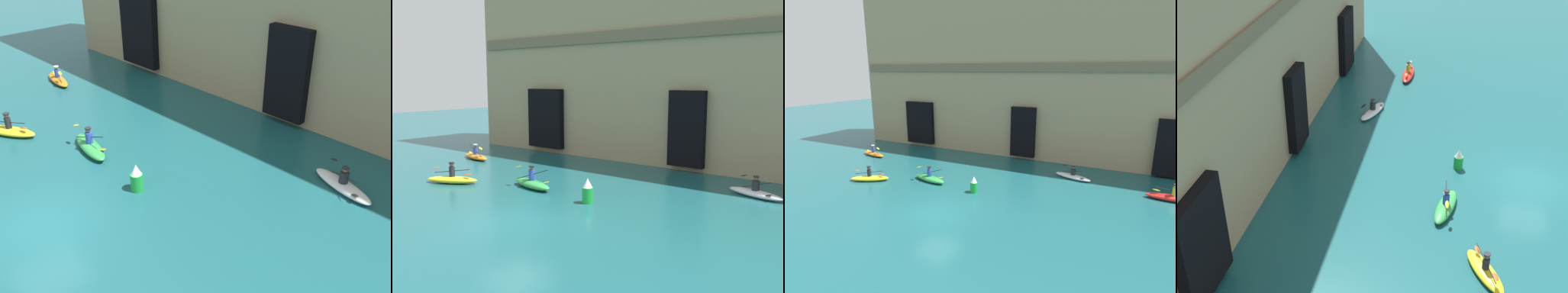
# 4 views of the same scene
# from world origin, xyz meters

# --- Properties ---
(ground_plane) EXTENTS (120.00, 120.00, 0.00)m
(ground_plane) POSITION_xyz_m (0.00, 0.00, 0.00)
(ground_plane) COLOR #195156
(cliff_bluff) EXTENTS (38.93, 8.01, 16.47)m
(cliff_bluff) POSITION_xyz_m (1.68, 16.79, 8.20)
(cliff_bluff) COLOR #9E8966
(cliff_bluff) RESTS_ON ground
(kayak_white) EXTENTS (2.96, 1.56, 1.02)m
(kayak_white) POSITION_xyz_m (6.23, 9.49, 0.21)
(kayak_white) COLOR white
(kayak_white) RESTS_ON ground
(kayak_yellow) EXTENTS (2.86, 2.04, 1.16)m
(kayak_yellow) POSITION_xyz_m (-7.50, 2.21, 0.24)
(kayak_yellow) COLOR yellow
(kayak_yellow) RESTS_ON ground
(kayak_orange) EXTENTS (3.00, 1.27, 1.08)m
(kayak_orange) POSITION_xyz_m (-12.44, 7.54, 0.22)
(kayak_orange) COLOR orange
(kayak_orange) RESTS_ON ground
(kayak_green) EXTENTS (2.98, 1.35, 1.18)m
(kayak_green) POSITION_xyz_m (-3.36, 4.12, 0.26)
(kayak_green) COLOR green
(kayak_green) RESTS_ON ground
(marker_buoy) EXTENTS (0.50, 0.50, 1.15)m
(marker_buoy) POSITION_xyz_m (0.61, 3.71, 0.53)
(marker_buoy) COLOR green
(marker_buoy) RESTS_ON ground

